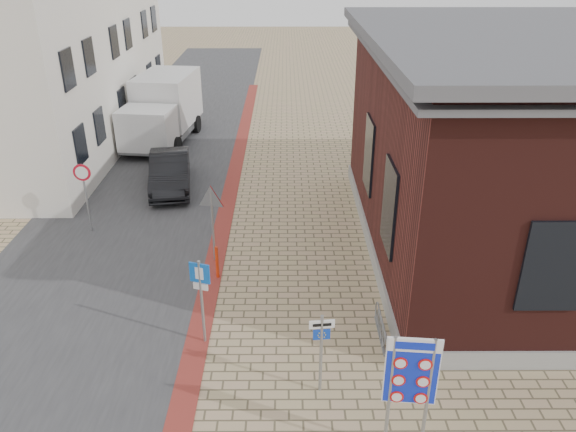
# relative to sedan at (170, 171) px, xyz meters

# --- Properties ---
(ground) EXTENTS (120.00, 120.00, 0.00)m
(ground) POSITION_rel_sedan_xyz_m (4.44, -11.83, -0.72)
(ground) COLOR tan
(ground) RESTS_ON ground
(road_strip) EXTENTS (7.00, 60.00, 0.02)m
(road_strip) POSITION_rel_sedan_xyz_m (-1.06, 3.17, -0.71)
(road_strip) COLOR #38383A
(road_strip) RESTS_ON ground
(curb_strip) EXTENTS (0.60, 40.00, 0.02)m
(curb_strip) POSITION_rel_sedan_xyz_m (2.44, -1.83, -0.71)
(curb_strip) COLOR maroon
(curb_strip) RESTS_ON ground
(brick_building) EXTENTS (13.00, 13.00, 6.80)m
(brick_building) POSITION_rel_sedan_xyz_m (13.43, -4.83, 2.77)
(brick_building) COLOR gray
(brick_building) RESTS_ON ground
(townhouse_mid) EXTENTS (7.40, 6.40, 9.10)m
(townhouse_mid) POSITION_rel_sedan_xyz_m (-6.56, 6.17, 3.85)
(townhouse_mid) COLOR white
(townhouse_mid) RESTS_ON ground
(townhouse_far) EXTENTS (7.40, 6.40, 8.30)m
(townhouse_far) POSITION_rel_sedan_xyz_m (-6.56, 12.17, 3.45)
(townhouse_far) COLOR white
(townhouse_far) RESTS_ON ground
(bike_rack) EXTENTS (0.08, 1.80, 0.60)m
(bike_rack) POSITION_rel_sedan_xyz_m (7.09, -9.63, -0.46)
(bike_rack) COLOR slate
(bike_rack) RESTS_ON ground
(sedan) EXTENTS (2.20, 4.56, 1.44)m
(sedan) POSITION_rel_sedan_xyz_m (0.00, 0.00, 0.00)
(sedan) COLOR black
(sedan) RESTS_ON ground
(box_truck) EXTENTS (3.15, 6.36, 3.20)m
(box_truck) POSITION_rel_sedan_xyz_m (-1.36, 5.96, 0.93)
(box_truck) COLOR slate
(box_truck) RESTS_ON ground
(border_sign) EXTENTS (0.98, 0.14, 2.87)m
(border_sign) POSITION_rel_sedan_xyz_m (6.94, -13.33, 1.34)
(border_sign) COLOR gray
(border_sign) RESTS_ON ground
(essen_sign) EXTENTS (0.55, 0.10, 2.03)m
(essen_sign) POSITION_rel_sedan_xyz_m (5.44, -11.53, 0.59)
(essen_sign) COLOR gray
(essen_sign) RESTS_ON ground
(parking_sign) EXTENTS (0.51, 0.20, 2.36)m
(parking_sign) POSITION_rel_sedan_xyz_m (2.64, -9.83, 0.87)
(parking_sign) COLOR gray
(parking_sign) RESTS_ON ground
(yield_sign) EXTENTS (0.89, 0.23, 2.51)m
(yield_sign) POSITION_rel_sedan_xyz_m (2.44, -5.83, 1.20)
(yield_sign) COLOR gray
(yield_sign) RESTS_ON ground
(speed_sign) EXTENTS (0.59, 0.07, 2.50)m
(speed_sign) POSITION_rel_sedan_xyz_m (-2.06, -3.83, 0.96)
(speed_sign) COLOR gray
(speed_sign) RESTS_ON ground
(bollard) EXTENTS (0.11, 0.11, 1.05)m
(bollard) POSITION_rel_sedan_xyz_m (2.64, -6.83, -0.20)
(bollard) COLOR red
(bollard) RESTS_ON ground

